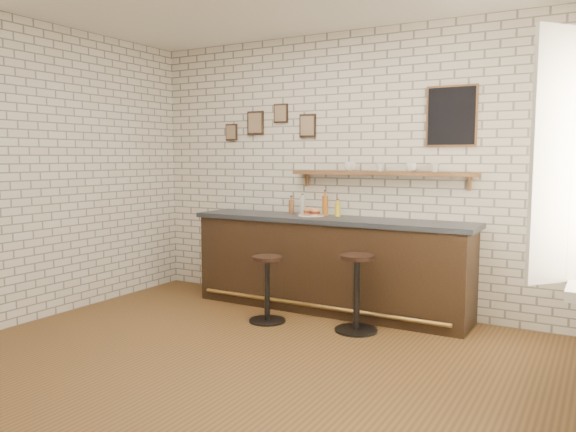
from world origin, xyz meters
name	(u,v)px	position (x,y,z in m)	size (l,w,h in m)	color
ground	(248,360)	(0.00, 0.00, 0.00)	(5.00, 5.00, 0.00)	brown
bar_counter	(329,264)	(-0.09, 1.70, 0.51)	(3.10, 0.65, 1.01)	black
sandwich_plate	(311,215)	(-0.32, 1.72, 1.02)	(0.28, 0.28, 0.01)	white
ciabatta_sandwich	(312,212)	(-0.31, 1.72, 1.06)	(0.24, 0.16, 0.08)	tan
potato_chips	(310,215)	(-0.33, 1.72, 1.02)	(0.26, 0.17, 0.00)	#EEBB54
bitters_bottle_brown	(291,206)	(-0.63, 1.84, 1.09)	(0.06, 0.06, 0.20)	brown
bitters_bottle_white	(303,206)	(-0.49, 1.84, 1.10)	(0.06, 0.06, 0.23)	beige
bitters_bottle_amber	(325,205)	(-0.21, 1.84, 1.12)	(0.07, 0.07, 0.28)	#A85C1B
condiment_bottle_yellow	(338,209)	(-0.06, 1.84, 1.09)	(0.06, 0.06, 0.19)	gold
bar_stool_left	(267,287)	(-0.44, 1.01, 0.36)	(0.37, 0.37, 0.67)	black
bar_stool_right	(357,290)	(0.46, 1.16, 0.39)	(0.41, 0.41, 0.74)	black
wall_shelf	(380,173)	(0.40, 1.90, 1.48)	(2.00, 0.18, 0.18)	brown
shelf_cup_a	(350,166)	(0.06, 1.90, 1.55)	(0.13, 0.13, 0.10)	white
shelf_cup_b	(380,167)	(0.40, 1.90, 1.54)	(0.09, 0.09, 0.08)	white
shelf_cup_c	(411,167)	(0.73, 1.90, 1.54)	(0.11, 0.11, 0.09)	white
shelf_cup_d	(435,168)	(0.97, 1.90, 1.54)	(0.09, 0.09, 0.09)	white
back_wall_decor	(368,119)	(0.23, 1.98, 2.05)	(2.96, 0.02, 0.56)	black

